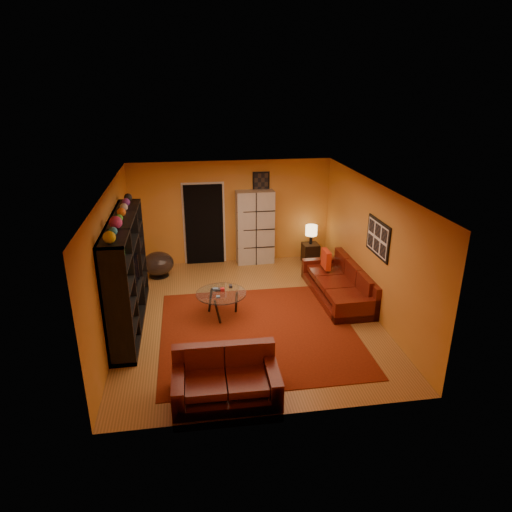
{
  "coord_description": "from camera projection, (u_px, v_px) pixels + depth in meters",
  "views": [
    {
      "loc": [
        -1.07,
        -8.08,
        4.41
      ],
      "look_at": [
        0.18,
        0.1,
        1.21
      ],
      "focal_mm": 32.0,
      "sensor_mm": 36.0,
      "label": 1
    }
  ],
  "objects": [
    {
      "name": "wall_front",
      "position": [
        278.0,
        335.0,
        5.96
      ],
      "size": [
        6.0,
        0.0,
        6.0
      ],
      "primitive_type": "plane",
      "rotation": [
        -1.57,
        0.0,
        0.0
      ],
      "color": "orange",
      "rests_on": "floor"
    },
    {
      "name": "wall_back",
      "position": [
        232.0,
        212.0,
        11.49
      ],
      "size": [
        6.0,
        0.0,
        6.0
      ],
      "primitive_type": "plane",
      "rotation": [
        1.57,
        0.0,
        0.0
      ],
      "color": "orange",
      "rests_on": "floor"
    },
    {
      "name": "wall_right",
      "position": [
        372.0,
        247.0,
        9.08
      ],
      "size": [
        0.0,
        6.0,
        6.0
      ],
      "primitive_type": "plane",
      "rotation": [
        1.57,
        0.0,
        -1.57
      ],
      "color": "orange",
      "rests_on": "floor"
    },
    {
      "name": "entertainment_unit",
      "position": [
        127.0,
        273.0,
        8.49
      ],
      "size": [
        0.45,
        3.0,
        2.1
      ],
      "primitive_type": "cube",
      "color": "black",
      "rests_on": "floor"
    },
    {
      "name": "table_lamp",
      "position": [
        311.0,
        231.0,
        11.53
      ],
      "size": [
        0.3,
        0.3,
        0.49
      ],
      "color": "black",
      "rests_on": "side_table"
    },
    {
      "name": "ceiling",
      "position": [
        247.0,
        187.0,
        8.26
      ],
      "size": [
        6.0,
        6.0,
        0.0
      ],
      "primitive_type": "plane",
      "rotation": [
        3.14,
        0.0,
        0.0
      ],
      "color": "white",
      "rests_on": "wall_back"
    },
    {
      "name": "wall_art_right",
      "position": [
        378.0,
        238.0,
        8.69
      ],
      "size": [
        0.03,
        1.0,
        0.7
      ],
      "primitive_type": "cube",
      "color": "black",
      "rests_on": "wall_right"
    },
    {
      "name": "throw_pillow",
      "position": [
        326.0,
        259.0,
        10.31
      ],
      "size": [
        0.12,
        0.42,
        0.42
      ],
      "primitive_type": "cube",
      "color": "red",
      "rests_on": "sofa"
    },
    {
      "name": "storage_cabinet",
      "position": [
        255.0,
        227.0,
        11.52
      ],
      "size": [
        0.95,
        0.45,
        1.88
      ],
      "primitive_type": "cube",
      "rotation": [
        0.0,
        0.0,
        0.03
      ],
      "color": "#B3B1A6",
      "rests_on": "floor"
    },
    {
      "name": "wall_art_back",
      "position": [
        261.0,
        182.0,
        11.31
      ],
      "size": [
        0.42,
        0.03,
        0.52
      ],
      "primitive_type": "cube",
      "color": "black",
      "rests_on": "wall_back"
    },
    {
      "name": "coffee_table",
      "position": [
        221.0,
        295.0,
        8.97
      ],
      "size": [
        1.0,
        1.0,
        0.5
      ],
      "rotation": [
        0.0,
        0.0,
        0.2
      ],
      "color": "silver",
      "rests_on": "floor"
    },
    {
      "name": "bowl_chair",
      "position": [
        158.0,
        264.0,
        10.87
      ],
      "size": [
        0.74,
        0.74,
        0.6
      ],
      "color": "black",
      "rests_on": "floor"
    },
    {
      "name": "tv",
      "position": [
        130.0,
        275.0,
        8.58
      ],
      "size": [
        0.92,
        0.12,
        0.53
      ],
      "primitive_type": "imported",
      "rotation": [
        0.0,
        0.0,
        1.57
      ],
      "color": "black",
      "rests_on": "entertainment_unit"
    },
    {
      "name": "side_table",
      "position": [
        310.0,
        253.0,
        11.75
      ],
      "size": [
        0.41,
        0.41,
        0.5
      ],
      "primitive_type": "cube",
      "rotation": [
        0.0,
        0.0,
        0.03
      ],
      "color": "black",
      "rests_on": "floor"
    },
    {
      "name": "wall_left",
      "position": [
        113.0,
        262.0,
        8.37
      ],
      "size": [
        0.0,
        6.0,
        6.0
      ],
      "primitive_type": "plane",
      "rotation": [
        1.57,
        0.0,
        1.57
      ],
      "color": "orange",
      "rests_on": "floor"
    },
    {
      "name": "sofa",
      "position": [
        342.0,
        284.0,
        9.87
      ],
      "size": [
        1.04,
        2.43,
        0.85
      ],
      "rotation": [
        0.0,
        0.0,
        0.02
      ],
      "color": "#4D110A",
      "rests_on": "rug"
    },
    {
      "name": "doorway",
      "position": [
        204.0,
        225.0,
        11.46
      ],
      "size": [
        0.95,
        0.1,
        2.04
      ],
      "primitive_type": "cube",
      "color": "black",
      "rests_on": "floor"
    },
    {
      "name": "rug",
      "position": [
        258.0,
        331.0,
        8.56
      ],
      "size": [
        3.6,
        3.6,
        0.01
      ],
      "primitive_type": "cube",
      "color": "#5A180A",
      "rests_on": "floor"
    },
    {
      "name": "loveseat",
      "position": [
        226.0,
        378.0,
        6.77
      ],
      "size": [
        1.57,
        0.96,
        0.85
      ],
      "rotation": [
        0.0,
        0.0,
        1.56
      ],
      "color": "#4D110A",
      "rests_on": "rug"
    },
    {
      "name": "floor",
      "position": [
        248.0,
        314.0,
        9.19
      ],
      "size": [
        6.0,
        6.0,
        0.0
      ],
      "primitive_type": "plane",
      "color": "olive",
      "rests_on": "ground"
    }
  ]
}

